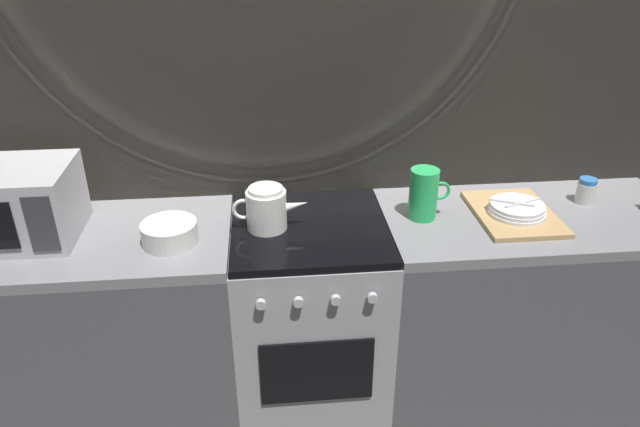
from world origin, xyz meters
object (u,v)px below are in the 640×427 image
at_px(stove_unit, 310,321).
at_px(microwave, 8,204).
at_px(pitcher, 424,194).
at_px(mixing_bowl, 170,233).
at_px(spice_jar, 586,191).
at_px(dish_pile, 515,211).
at_px(kettle, 267,208).

bearing_deg(stove_unit, microwave, 178.64).
bearing_deg(pitcher, microwave, -179.90).
bearing_deg(mixing_bowl, pitcher, 6.23).
distance_m(pitcher, spice_jar, 0.70).
bearing_deg(spice_jar, stove_unit, -175.54).
xyz_separation_m(microwave, mixing_bowl, (0.57, -0.10, -0.10)).
bearing_deg(stove_unit, dish_pile, -0.45).
relative_size(kettle, pitcher, 1.42).
height_order(stove_unit, microwave, microwave).
relative_size(mixing_bowl, dish_pile, 0.50).
distance_m(mixing_bowl, dish_pile, 1.31).
height_order(dish_pile, spice_jar, spice_jar).
relative_size(pitcher, spice_jar, 1.90).
height_order(stove_unit, pitcher, pitcher).
xyz_separation_m(stove_unit, spice_jar, (1.14, 0.09, 0.50)).
relative_size(kettle, dish_pile, 0.71).
relative_size(stove_unit, pitcher, 4.50).
height_order(stove_unit, mixing_bowl, mixing_bowl).
bearing_deg(pitcher, dish_pile, -5.46).
relative_size(stove_unit, spice_jar, 8.57).
height_order(kettle, spice_jar, kettle).
bearing_deg(microwave, mixing_bowl, -10.11).
bearing_deg(microwave, dish_pile, -0.97).
height_order(mixing_bowl, dish_pile, mixing_bowl).
xyz_separation_m(mixing_bowl, spice_jar, (1.64, 0.16, 0.01)).
distance_m(microwave, kettle, 0.92).
relative_size(stove_unit, dish_pile, 2.25).
bearing_deg(pitcher, stove_unit, -176.38).
bearing_deg(spice_jar, microwave, -178.36).
bearing_deg(stove_unit, kettle, 179.26).
bearing_deg(microwave, spice_jar, 1.64).
relative_size(kettle, spice_jar, 2.71).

